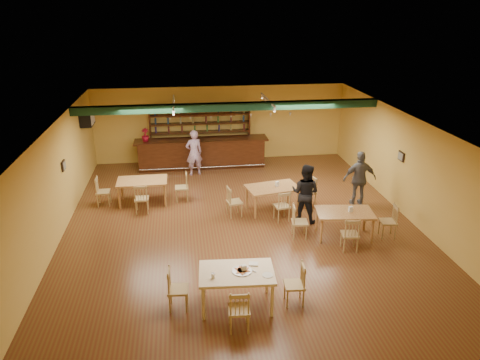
{
  "coord_description": "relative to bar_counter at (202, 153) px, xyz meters",
  "views": [
    {
      "loc": [
        -1.61,
        -11.67,
        6.0
      ],
      "look_at": [
        0.06,
        0.6,
        1.15
      ],
      "focal_mm": 33.77,
      "sensor_mm": 36.0,
      "label": 1
    }
  ],
  "objects": [
    {
      "name": "floor",
      "position": [
        0.83,
        -5.15,
        -0.56
      ],
      "size": [
        12.0,
        12.0,
        0.0
      ],
      "primitive_type": "plane",
      "color": "brown",
      "rests_on": "ground"
    },
    {
      "name": "ceiling_beam",
      "position": [
        0.83,
        -2.35,
        2.31
      ],
      "size": [
        10.0,
        0.3,
        0.25
      ],
      "primitive_type": "cube",
      "color": "#10311D",
      "rests_on": "ceiling"
    },
    {
      "name": "track_rail_left",
      "position": [
        -0.97,
        -1.75,
        2.38
      ],
      "size": [
        0.05,
        2.5,
        0.05
      ],
      "primitive_type": "cube",
      "color": "silver",
      "rests_on": "ceiling"
    },
    {
      "name": "track_rail_right",
      "position": [
        2.23,
        -1.75,
        2.38
      ],
      "size": [
        0.05,
        2.5,
        0.05
      ],
      "primitive_type": "cube",
      "color": "silver",
      "rests_on": "ceiling"
    },
    {
      "name": "ac_unit",
      "position": [
        -3.97,
        -0.95,
        1.79
      ],
      "size": [
        0.34,
        0.7,
        0.48
      ],
      "primitive_type": "cube",
      "color": "silver",
      "rests_on": "wall_left"
    },
    {
      "name": "picture_left",
      "position": [
        -4.14,
        -4.15,
        1.14
      ],
      "size": [
        0.04,
        0.34,
        0.28
      ],
      "primitive_type": "cube",
      "color": "black",
      "rests_on": "wall_left"
    },
    {
      "name": "picture_right",
      "position": [
        5.8,
        -4.65,
        1.14
      ],
      "size": [
        0.04,
        0.34,
        0.28
      ],
      "primitive_type": "cube",
      "color": "black",
      "rests_on": "wall_right"
    },
    {
      "name": "bar_counter",
      "position": [
        0.0,
        0.0,
        0.0
      ],
      "size": [
        5.13,
        0.85,
        1.13
      ],
      "primitive_type": "cube",
      "color": "#33170A",
      "rests_on": "ground"
    },
    {
      "name": "back_bar_hutch",
      "position": [
        0.0,
        0.63,
        0.57
      ],
      "size": [
        3.97,
        0.4,
        2.28
      ],
      "primitive_type": "cube",
      "color": "#33170A",
      "rests_on": "ground"
    },
    {
      "name": "poinsettia",
      "position": [
        -2.11,
        0.0,
        0.81
      ],
      "size": [
        0.36,
        0.36,
        0.5
      ],
      "primitive_type": "imported",
      "rotation": [
        0.0,
        0.0,
        0.35
      ],
      "color": "#A70F25",
      "rests_on": "bar_counter"
    },
    {
      "name": "dining_table_a",
      "position": [
        -2.07,
        -3.21,
        -0.17
      ],
      "size": [
        1.57,
        0.95,
        0.78
      ],
      "primitive_type": "cube",
      "rotation": [
        0.0,
        0.0,
        0.01
      ],
      "color": "#A16039",
      "rests_on": "ground"
    },
    {
      "name": "dining_table_b",
      "position": [
        1.93,
        -4.32,
        -0.17
      ],
      "size": [
        1.72,
        1.22,
        0.78
      ],
      "primitive_type": "cube",
      "rotation": [
        0.0,
        0.0,
        0.19
      ],
      "color": "#A16039",
      "rests_on": "ground"
    },
    {
      "name": "dining_table_d",
      "position": [
        3.52,
        -6.27,
        -0.19
      ],
      "size": [
        1.62,
        1.1,
        0.76
      ],
      "primitive_type": "cube",
      "rotation": [
        0.0,
        0.0,
        -0.13
      ],
      "color": "#A16039",
      "rests_on": "ground"
    },
    {
      "name": "near_table",
      "position": [
        0.23,
        -8.9,
        -0.15
      ],
      "size": [
        1.61,
        1.1,
        0.83
      ],
      "primitive_type": "cube",
      "rotation": [
        0.0,
        0.0,
        -0.07
      ],
      "color": "beige",
      "rests_on": "ground"
    },
    {
      "name": "pizza_tray",
      "position": [
        0.34,
        -8.9,
        0.27
      ],
      "size": [
        0.43,
        0.43,
        0.01
      ],
      "primitive_type": "cylinder",
      "rotation": [
        0.0,
        0.0,
        0.07
      ],
      "color": "silver",
      "rests_on": "near_table"
    },
    {
      "name": "parmesan_shaker",
      "position": [
        -0.27,
        -9.06,
        0.32
      ],
      "size": [
        0.08,
        0.08,
        0.11
      ],
      "primitive_type": "cylinder",
      "rotation": [
        0.0,
        0.0,
        -0.07
      ],
      "color": "#EAE5C6",
      "rests_on": "near_table"
    },
    {
      "name": "napkin_stack",
      "position": [
        0.62,
        -8.67,
        0.28
      ],
      "size": [
        0.23,
        0.19,
        0.03
      ],
      "primitive_type": "cube",
      "rotation": [
        0.0,
        0.0,
        -0.21
      ],
      "color": "white",
      "rests_on": "near_table"
    },
    {
      "name": "pizza_server",
      "position": [
        0.5,
        -8.84,
        0.28
      ],
      "size": [
        0.27,
        0.31,
        0.0
      ],
      "primitive_type": "cube",
      "rotation": [
        0.0,
        0.0,
        -0.89
      ],
      "color": "silver",
      "rests_on": "pizza_tray"
    },
    {
      "name": "side_plate",
      "position": [
        0.84,
        -9.12,
        0.27
      ],
      "size": [
        0.23,
        0.23,
        0.01
      ],
      "primitive_type": "cylinder",
      "rotation": [
        0.0,
        0.0,
        -0.07
      ],
      "color": "white",
      "rests_on": "near_table"
    },
    {
      "name": "patron_bar",
      "position": [
        -0.33,
        -0.83,
        0.29
      ],
      "size": [
        0.71,
        0.56,
        1.72
      ],
      "primitive_type": "imported",
      "rotation": [
        0.0,
        0.0,
        3.4
      ],
      "color": "#9355B8",
      "rests_on": "ground"
    },
    {
      "name": "patron_right_a",
      "position": [
        2.73,
        -5.12,
        0.31
      ],
      "size": [
        1.07,
        1.02,
        1.74
      ],
      "primitive_type": "imported",
      "rotation": [
        0.0,
        0.0,
        2.53
      ],
      "color": "black",
      "rests_on": "ground"
    },
    {
      "name": "patron_right_b",
      "position": [
        4.72,
        -4.27,
        0.32
      ],
      "size": [
        1.06,
        0.49,
        1.77
      ],
      "primitive_type": "imported",
      "rotation": [
        0.0,
        0.0,
        3.08
      ],
      "color": "slate",
      "rests_on": "ground"
    }
  ]
}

